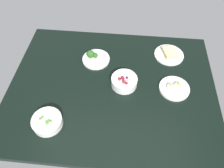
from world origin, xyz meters
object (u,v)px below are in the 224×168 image
object	(u,v)px
bowl_peas	(47,121)
bowl_berries	(124,81)
plate_sandwich	(169,54)
plate_eggs	(174,88)
plate_broccoli	(95,58)

from	to	relation	value
bowl_peas	bowl_berries	xyz separation A→B (cm)	(37.89, 29.94, 0.52)
bowl_peas	plate_sandwich	xyz separation A→B (cm)	(66.17, 57.39, -1.36)
plate_sandwich	plate_eggs	bearing A→B (deg)	-87.29
bowl_berries	plate_sandwich	bearing A→B (deg)	44.14
bowl_peas	bowl_berries	size ratio (longest dim) A/B	1.02
plate_broccoli	plate_sandwich	xyz separation A→B (cm)	(48.35, 9.19, -0.64)
plate_sandwich	bowl_peas	bearing A→B (deg)	-139.07
plate_eggs	bowl_berries	distance (cm)	29.67
bowl_peas	plate_broccoli	size ratio (longest dim) A/B	0.89
bowl_berries	plate_sandwich	xyz separation A→B (cm)	(28.28, 27.45, -1.88)
bowl_peas	plate_sandwich	size ratio (longest dim) A/B	0.81
plate_eggs	bowl_berries	size ratio (longest dim) A/B	1.15
plate_eggs	bowl_berries	world-z (taller)	bowl_berries
bowl_berries	bowl_peas	bearing A→B (deg)	-141.68
bowl_peas	bowl_berries	world-z (taller)	bowl_berries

